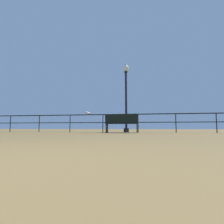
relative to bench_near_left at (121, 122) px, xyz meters
The scene contains 4 objects.
pier_railing 0.78m from the bench_near_left, 101.81° to the left, with size 24.76×0.05×0.98m.
bench_near_left is the anchor object (origin of this frame).
lamppost_center 2.05m from the bench_near_left, 81.92° to the left, with size 0.35×0.35×3.87m.
seagull_on_rail 2.15m from the bench_near_left, 159.64° to the left, with size 0.29×0.30×0.17m.
Camera 1 is at (1.12, -0.60, 0.25)m, focal length 27.51 mm.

